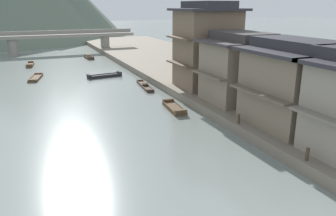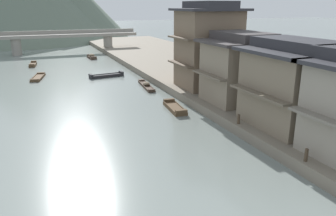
# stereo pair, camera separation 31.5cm
# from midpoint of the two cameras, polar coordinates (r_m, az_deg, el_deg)

# --- Properties ---
(riverbank_right) EXTENTS (18.00, 110.00, 0.78)m
(riverbank_right) POSITION_cam_midpoint_polar(r_m,az_deg,el_deg) (43.20, 9.61, 5.20)
(riverbank_right) COLOR slate
(riverbank_right) RESTS_ON ground
(boat_moored_nearest) EXTENTS (2.10, 4.79, 0.38)m
(boat_moored_nearest) POSITION_cam_midpoint_polar(r_m,az_deg,el_deg) (46.78, -21.06, 4.87)
(boat_moored_nearest) COLOR brown
(boat_moored_nearest) RESTS_ON ground
(boat_moored_second) EXTENTS (4.65, 1.72, 0.56)m
(boat_moored_second) POSITION_cam_midpoint_polar(r_m,az_deg,el_deg) (45.28, -10.22, 5.45)
(boat_moored_second) COLOR #232326
(boat_moored_second) RESTS_ON ground
(boat_moored_third) EXTENTS (1.53, 4.10, 0.54)m
(boat_moored_third) POSITION_cam_midpoint_polar(r_m,az_deg,el_deg) (30.48, 1.46, 0.02)
(boat_moored_third) COLOR brown
(boat_moored_third) RESTS_ON ground
(boat_moored_far) EXTENTS (1.35, 5.56, 0.60)m
(boat_moored_far) POSITION_cam_midpoint_polar(r_m,az_deg,el_deg) (39.10, -3.48, 3.85)
(boat_moored_far) COLOR #423328
(boat_moored_far) RESTS_ON ground
(boat_midriver_drifting) EXTENTS (1.24, 3.61, 0.83)m
(boat_midriver_drifting) POSITION_cam_midpoint_polar(r_m,az_deg,el_deg) (61.97, -12.71, 8.54)
(boat_midriver_drifting) COLOR #423328
(boat_midriver_drifting) RESTS_ON ground
(boat_midriver_upstream) EXTENTS (1.31, 3.62, 0.54)m
(boat_midriver_upstream) POSITION_cam_midpoint_polar(r_m,az_deg,el_deg) (57.05, -21.85, 6.88)
(boat_midriver_upstream) COLOR brown
(boat_midriver_upstream) RESTS_ON ground
(house_waterfront_second) EXTENTS (6.72, 6.75, 6.14)m
(house_waterfront_second) POSITION_cam_midpoint_polar(r_m,az_deg,el_deg) (25.42, 21.10, 3.79)
(house_waterfront_second) COLOR #7F705B
(house_waterfront_second) RESTS_ON riverbank_right
(house_waterfront_tall) EXTENTS (6.87, 5.77, 6.14)m
(house_waterfront_tall) POSITION_cam_midpoint_polar(r_m,az_deg,el_deg) (30.71, 12.52, 6.68)
(house_waterfront_tall) COLOR gray
(house_waterfront_tall) RESTS_ON riverbank_right
(house_waterfront_narrow) EXTENTS (6.81, 5.85, 8.74)m
(house_waterfront_narrow) POSITION_cam_midpoint_polar(r_m,az_deg,el_deg) (35.58, 7.08, 10.46)
(house_waterfront_narrow) COLOR #75604C
(house_waterfront_narrow) RESTS_ON riverbank_right
(mooring_post_dock_near) EXTENTS (0.20, 0.20, 0.75)m
(mooring_post_dock_near) POSITION_cam_midpoint_polar(r_m,az_deg,el_deg) (20.40, 22.86, -7.39)
(mooring_post_dock_near) COLOR #473828
(mooring_post_dock_near) RESTS_ON riverbank_right
(mooring_post_dock_mid) EXTENTS (0.20, 0.20, 0.70)m
(mooring_post_dock_mid) POSITION_cam_midpoint_polar(r_m,az_deg,el_deg) (25.16, 12.26, -1.86)
(mooring_post_dock_mid) COLOR #473828
(mooring_post_dock_mid) RESTS_ON riverbank_right
(stone_bridge) EXTENTS (29.14, 2.40, 4.35)m
(stone_bridge) POSITION_cam_midpoint_polar(r_m,az_deg,el_deg) (70.52, -17.20, 11.29)
(stone_bridge) COLOR gray
(stone_bridge) RESTS_ON ground
(hill_far_west) EXTENTS (38.31, 38.31, 20.34)m
(hill_far_west) POSITION_cam_midpoint_polar(r_m,az_deg,el_deg) (107.27, -17.62, 16.93)
(hill_far_west) COLOR #5B6B5B
(hill_far_west) RESTS_ON ground
(hill_far_east) EXTENTS (36.55, 36.55, 15.03)m
(hill_far_east) POSITION_cam_midpoint_polar(r_m,az_deg,el_deg) (145.66, -23.73, 15.12)
(hill_far_east) COLOR #5B6B5B
(hill_far_east) RESTS_ON ground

